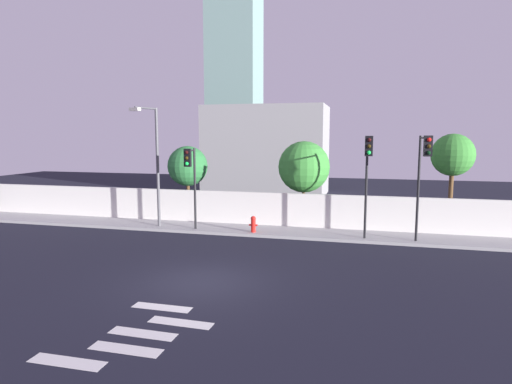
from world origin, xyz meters
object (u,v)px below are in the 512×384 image
at_px(roadside_tree_leftmost, 188,166).
at_px(roadside_tree_midright, 453,156).
at_px(traffic_light_left, 368,165).
at_px(traffic_light_center, 423,166).
at_px(fire_hydrant, 253,223).
at_px(roadside_tree_midleft, 304,167).
at_px(street_lamp_curbside, 154,157).
at_px(traffic_light_right, 191,171).

distance_m(roadside_tree_leftmost, roadside_tree_midright, 14.72).
bearing_deg(traffic_light_left, roadside_tree_midright, 41.14).
relative_size(traffic_light_left, roadside_tree_midright, 0.95).
relative_size(traffic_light_left, traffic_light_center, 1.00).
bearing_deg(traffic_light_center, traffic_light_left, 179.33).
bearing_deg(traffic_light_center, fire_hydrant, 175.96).
height_order(traffic_light_left, roadside_tree_midleft, traffic_light_left).
relative_size(street_lamp_curbside, roadside_tree_midright, 1.23).
height_order(street_lamp_curbside, fire_hydrant, street_lamp_curbside).
height_order(roadside_tree_leftmost, roadside_tree_midright, roadside_tree_midright).
height_order(traffic_light_left, street_lamp_curbside, street_lamp_curbside).
relative_size(traffic_light_center, traffic_light_right, 1.15).
xyz_separation_m(traffic_light_center, fire_hydrant, (-7.96, 0.56, -3.11)).
relative_size(traffic_light_left, roadside_tree_leftmost, 1.10).
bearing_deg(street_lamp_curbside, roadside_tree_leftmost, 80.26).
bearing_deg(traffic_light_right, traffic_light_center, -0.54).
height_order(traffic_light_left, roadside_tree_midright, roadside_tree_midright).
relative_size(traffic_light_center, roadside_tree_midleft, 1.03).
relative_size(traffic_light_right, roadside_tree_leftmost, 0.96).
bearing_deg(roadside_tree_leftmost, fire_hydrant, -32.95).
relative_size(traffic_light_left, fire_hydrant, 5.84).
bearing_deg(roadside_tree_midright, traffic_light_left, -138.86).
distance_m(traffic_light_right, street_lamp_curbside, 2.40).
xyz_separation_m(traffic_light_left, street_lamp_curbside, (-11.00, 0.56, 0.21)).
bearing_deg(traffic_light_left, fire_hydrant, 174.52).
bearing_deg(roadside_tree_leftmost, traffic_light_right, -64.62).
bearing_deg(traffic_light_left, roadside_tree_midleft, 132.93).
bearing_deg(fire_hydrant, roadside_tree_midleft, 56.35).
bearing_deg(roadside_tree_midright, fire_hydrant, -162.06).
distance_m(traffic_light_center, roadside_tree_midright, 4.18).
height_order(traffic_light_right, street_lamp_curbside, street_lamp_curbside).
distance_m(street_lamp_curbside, roadside_tree_midright, 15.56).
bearing_deg(fire_hydrant, traffic_light_center, -4.04).
xyz_separation_m(street_lamp_curbside, roadside_tree_midleft, (7.55, 3.15, -0.60)).
relative_size(traffic_light_center, fire_hydrant, 5.86).
bearing_deg(roadside_tree_leftmost, traffic_light_center, -16.20).
distance_m(traffic_light_center, fire_hydrant, 8.57).
height_order(traffic_light_right, roadside_tree_midleft, roadside_tree_midleft).
relative_size(traffic_light_right, street_lamp_curbside, 0.67).
relative_size(traffic_light_right, roadside_tree_midright, 0.82).
bearing_deg(roadside_tree_midleft, street_lamp_curbside, -157.34).
xyz_separation_m(traffic_light_right, street_lamp_curbside, (-2.26, 0.48, 0.65)).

